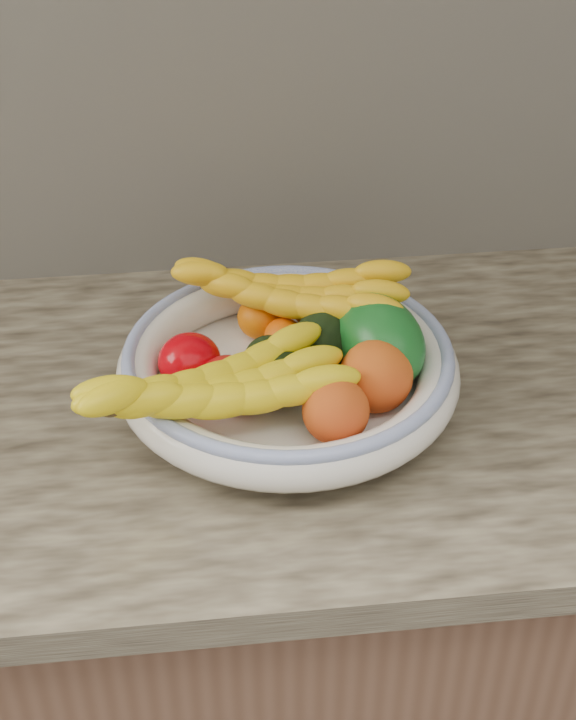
{
  "coord_description": "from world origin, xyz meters",
  "views": [
    {
      "loc": [
        -0.1,
        0.75,
        1.62
      ],
      "look_at": [
        0.0,
        1.66,
        0.96
      ],
      "focal_mm": 50.0,
      "sensor_mm": 36.0,
      "label": 1
    }
  ],
  "objects_px": {
    "green_mango": "(379,340)",
    "banana_bunch_front": "(215,394)",
    "fruit_bowl": "(288,368)",
    "banana_bunch_back": "(288,298)"
  },
  "relations": [
    {
      "from": "banana_bunch_back",
      "to": "banana_bunch_front",
      "type": "relative_size",
      "value": 0.95
    },
    {
      "from": "banana_bunch_back",
      "to": "banana_bunch_front",
      "type": "distance_m",
      "value": 0.19
    },
    {
      "from": "green_mango",
      "to": "banana_bunch_front",
      "type": "height_order",
      "value": "green_mango"
    },
    {
      "from": "banana_bunch_back",
      "to": "banana_bunch_front",
      "type": "bearing_deg",
      "value": -102.8
    },
    {
      "from": "fruit_bowl",
      "to": "banana_bunch_front",
      "type": "height_order",
      "value": "banana_bunch_front"
    },
    {
      "from": "fruit_bowl",
      "to": "banana_bunch_front",
      "type": "distance_m",
      "value": 0.12
    },
    {
      "from": "fruit_bowl",
      "to": "banana_bunch_back",
      "type": "relative_size",
      "value": 1.31
    },
    {
      "from": "banana_bunch_back",
      "to": "fruit_bowl",
      "type": "bearing_deg",
      "value": -79.77
    },
    {
      "from": "green_mango",
      "to": "banana_bunch_front",
      "type": "distance_m",
      "value": 0.21
    },
    {
      "from": "banana_bunch_front",
      "to": "fruit_bowl",
      "type": "bearing_deg",
      "value": 25.85
    }
  ]
}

